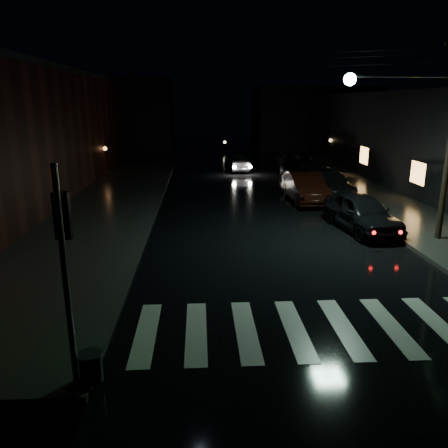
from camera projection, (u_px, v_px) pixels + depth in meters
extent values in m
plane|color=black|center=(196.00, 343.00, 10.02)|extent=(120.00, 120.00, 0.00)
cube|color=#282826|center=(103.00, 204.00, 23.19)|extent=(6.00, 44.00, 0.15)
cube|color=#282826|center=(379.00, 201.00, 24.01)|extent=(4.00, 44.00, 0.15)
cube|color=black|center=(113.00, 113.00, 51.64)|extent=(14.00, 10.00, 8.00)
cube|color=black|center=(312.00, 117.00, 53.09)|extent=(14.00, 10.00, 7.00)
cube|color=beige|center=(319.00, 328.00, 10.67)|extent=(9.00, 3.00, 0.01)
cylinder|color=slate|center=(66.00, 280.00, 7.85)|extent=(0.12, 0.12, 4.20)
cylinder|color=black|center=(91.00, 368.00, 8.36)|extent=(0.44, 0.44, 0.55)
cylinder|color=slate|center=(90.00, 354.00, 8.28)|extent=(0.48, 0.48, 0.04)
cube|color=black|center=(62.00, 216.00, 7.71)|extent=(0.28, 0.16, 0.85)
sphere|color=#0CFF33|center=(65.00, 228.00, 7.86)|extent=(0.20, 0.20, 0.20)
cylinder|color=slate|center=(405.00, 77.00, 15.48)|extent=(4.00, 0.08, 0.08)
sphere|color=#BFFFD8|center=(350.00, 79.00, 15.40)|extent=(0.44, 0.44, 0.44)
imported|color=black|center=(362.00, 213.00, 18.55)|extent=(2.48, 4.85, 1.58)
imported|color=black|center=(305.00, 187.00, 23.97)|extent=(1.81, 4.86, 1.59)
imported|color=black|center=(327.00, 183.00, 25.50)|extent=(2.31, 5.39, 1.55)
imported|color=black|center=(297.00, 163.00, 33.29)|extent=(3.42, 6.22, 1.65)
imported|color=black|center=(237.00, 163.00, 34.67)|extent=(1.80, 4.11, 1.31)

